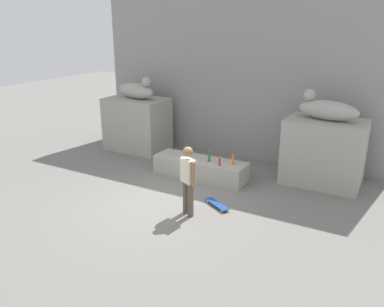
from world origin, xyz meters
name	(u,v)px	position (x,y,z in m)	size (l,w,h in m)	color
ground_plane	(164,202)	(0.00, 0.00, 0.00)	(40.00, 40.00, 0.00)	slate
facade_wall	(238,69)	(0.00, 4.52, 2.85)	(9.77, 0.60, 5.71)	gray
pedestal_left	(137,124)	(-3.17, 3.19, 0.91)	(2.07, 1.37, 1.82)	#A39E93
pedestal_right	(324,152)	(3.17, 3.19, 0.91)	(2.07, 1.37, 1.82)	#A39E93
statue_reclining_left	(137,90)	(-3.13, 3.18, 2.10)	(1.68, 0.87, 0.78)	#AAA89C
statue_reclining_right	(327,109)	(3.13, 3.19, 2.10)	(1.66, 0.78, 0.78)	#AAA89C
ledge_block	(200,168)	(0.00, 1.94, 0.27)	(2.75, 0.83, 0.54)	#A39E93
skater	(188,178)	(0.86, -0.29, 0.92)	(0.49, 0.34, 1.67)	brown
skateboard	(217,204)	(1.27, 0.42, 0.06)	(0.79, 0.57, 0.08)	navy
bottle_green	(209,157)	(0.31, 1.88, 0.67)	(0.07, 0.07, 0.31)	#1E722D
bottle_red	(220,162)	(0.71, 1.72, 0.65)	(0.06, 0.06, 0.27)	red
bottle_orange	(233,160)	(0.99, 2.01, 0.67)	(0.07, 0.07, 0.30)	orange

